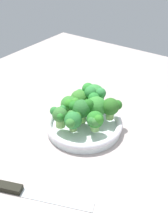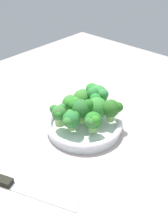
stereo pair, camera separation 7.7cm
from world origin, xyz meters
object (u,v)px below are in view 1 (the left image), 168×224
(broccoli_floret_5, at_px, (82,109))
(broccoli_floret_3, at_px, (79,98))
(bowl, at_px, (84,125))
(broccoli_floret_4, at_px, (70,104))
(broccoli_floret_7, at_px, (95,120))
(knife, at_px, (21,191))
(broccoli_floret_2, at_px, (95,105))
(broccoli_floret_6, at_px, (93,94))
(broccoli_floret_1, at_px, (73,120))
(broccoli_floret_0, at_px, (111,107))
(broccoli_floret_8, at_px, (60,115))

(broccoli_floret_5, bearing_deg, broccoli_floret_3, -139.00)
(bowl, height_order, broccoli_floret_4, broccoli_floret_4)
(broccoli_floret_5, xyz_separation_m, broccoli_floret_7, (0.02, 0.06, -0.01))
(knife, bearing_deg, broccoli_floret_7, 171.90)
(broccoli_floret_2, height_order, broccoli_floret_6, broccoli_floret_6)
(broccoli_floret_1, xyz_separation_m, broccoli_floret_7, (-0.03, 0.05, 0.00))
(broccoli_floret_4, bearing_deg, broccoli_floret_7, 77.66)
(broccoli_floret_1, distance_m, broccoli_floret_2, 0.09)
(broccoli_floret_4, xyz_separation_m, broccoli_floret_5, (0.01, 0.05, 0.01))
(bowl, relative_size, broccoli_floret_3, 3.54)
(broccoli_floret_0, distance_m, knife, 0.34)
(broccoli_floret_3, distance_m, broccoli_floret_8, 0.11)
(broccoli_floret_3, relative_size, broccoli_floret_5, 0.91)
(broccoli_floret_0, height_order, broccoli_floret_4, broccoli_floret_0)
(bowl, bearing_deg, broccoli_floret_2, 158.60)
(broccoli_floret_1, xyz_separation_m, broccoli_floret_8, (0.01, -0.04, 0.00))
(bowl, relative_size, broccoli_floret_8, 3.67)
(broccoli_floret_8, bearing_deg, broccoli_floret_1, 98.86)
(broccoli_floret_0, bearing_deg, broccoli_floret_5, -44.65)
(broccoli_floret_0, height_order, broccoli_floret_7, broccoli_floret_0)
(broccoli_floret_2, xyz_separation_m, broccoli_floret_7, (0.06, 0.04, -0.00))
(bowl, bearing_deg, broccoli_floret_1, 1.53)
(broccoli_floret_1, height_order, broccoli_floret_2, broccoli_floret_2)
(broccoli_floret_0, height_order, broccoli_floret_2, broccoli_floret_2)
(broccoli_floret_0, bearing_deg, broccoli_floret_6, -107.61)
(broccoli_floret_6, height_order, broccoli_floret_7, broccoli_floret_6)
(broccoli_floret_2, relative_size, knife, 0.27)
(broccoli_floret_3, relative_size, broccoli_floret_8, 1.04)
(bowl, relative_size, broccoli_floret_6, 2.64)
(broccoli_floret_2, distance_m, broccoli_floret_8, 0.11)
(broccoli_floret_1, xyz_separation_m, broccoli_floret_6, (-0.14, -0.02, 0.01))
(broccoli_floret_5, bearing_deg, broccoli_floret_0, 135.35)
(broccoli_floret_0, relative_size, broccoli_floret_4, 1.06)
(broccoli_floret_4, bearing_deg, knife, 13.58)
(broccoli_floret_0, height_order, broccoli_floret_8, broccoli_floret_0)
(bowl, relative_size, broccoli_floret_5, 3.21)
(broccoli_floret_7, bearing_deg, bowl, -112.93)
(broccoli_floret_3, height_order, broccoli_floret_8, broccoli_floret_3)
(bowl, height_order, broccoli_floret_7, broccoli_floret_7)
(broccoli_floret_5, xyz_separation_m, broccoli_floret_8, (0.05, -0.04, -0.01))
(broccoli_floret_3, height_order, broccoli_floret_7, broccoli_floret_3)
(broccoli_floret_5, bearing_deg, knife, 4.44)
(broccoli_floret_4, distance_m, broccoli_floret_7, 0.10)
(broccoli_floret_6, height_order, broccoli_floret_8, broccoli_floret_6)
(broccoli_floret_2, relative_size, broccoli_floret_6, 0.80)
(broccoli_floret_2, bearing_deg, broccoli_floret_5, -22.16)
(bowl, relative_size, broccoli_floret_4, 3.58)
(broccoli_floret_8, bearing_deg, broccoli_floret_4, -171.97)
(broccoli_floret_0, distance_m, broccoli_floret_6, 0.08)
(broccoli_floret_1, distance_m, broccoli_floret_3, 0.11)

